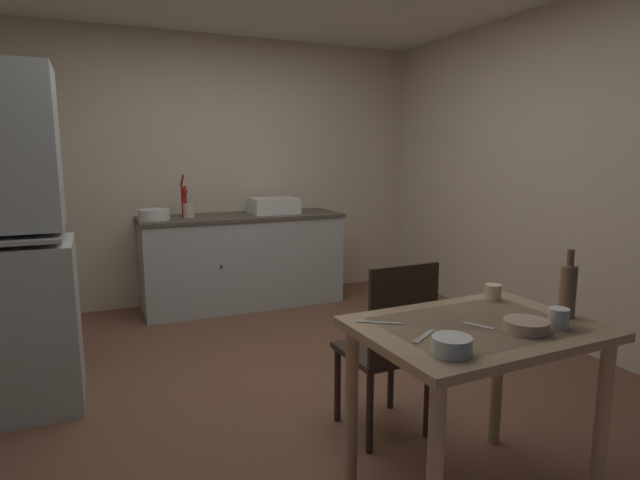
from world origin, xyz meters
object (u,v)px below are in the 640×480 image
object	(u,v)px
sink_basin	(274,205)
hand_pump	(184,199)
chair_far_side	(390,346)
teacup_mint	(559,318)
serving_bowl_wide	(452,345)
mixing_bowl_counter	(154,215)
dining_table	(476,354)
glass_bottle	(568,289)

from	to	relation	value
sink_basin	hand_pump	size ratio (longest dim) A/B	1.13
sink_basin	chair_far_side	world-z (taller)	sink_basin
hand_pump	chair_far_side	world-z (taller)	hand_pump
chair_far_side	teacup_mint	distance (m)	0.86
sink_basin	teacup_mint	distance (m)	3.33
hand_pump	serving_bowl_wide	distance (m)	3.45
teacup_mint	sink_basin	bearing A→B (deg)	90.71
mixing_bowl_counter	dining_table	world-z (taller)	mixing_bowl_counter
mixing_bowl_counter	chair_far_side	size ratio (longest dim) A/B	0.29
dining_table	chair_far_side	size ratio (longest dim) A/B	1.05
mixing_bowl_counter	teacup_mint	size ratio (longest dim) A/B	3.40
sink_basin	dining_table	distance (m)	3.19
sink_basin	teacup_mint	size ratio (longest dim) A/B	5.56
sink_basin	chair_far_side	size ratio (longest dim) A/B	0.48
serving_bowl_wide	glass_bottle	bearing A→B (deg)	11.22
mixing_bowl_counter	teacup_mint	bearing A→B (deg)	-70.65
mixing_bowl_counter	glass_bottle	world-z (taller)	glass_bottle
mixing_bowl_counter	chair_far_side	distance (m)	2.72
sink_basin	mixing_bowl_counter	size ratio (longest dim) A/B	1.64
sink_basin	hand_pump	world-z (taller)	hand_pump
teacup_mint	hand_pump	bearing A→B (deg)	104.56
mixing_bowl_counter	glass_bottle	bearing A→B (deg)	-67.90
chair_far_side	serving_bowl_wide	xyz separation A→B (m)	(-0.24, -0.78, 0.31)
hand_pump	teacup_mint	xyz separation A→B (m)	(0.88, -3.37, -0.23)
hand_pump	chair_far_side	xyz separation A→B (m)	(0.56, -2.64, -0.55)
dining_table	serving_bowl_wide	size ratio (longest dim) A/B	7.00
glass_bottle	sink_basin	bearing A→B (deg)	93.27
mixing_bowl_counter	serving_bowl_wide	bearing A→B (deg)	-79.74
hand_pump	serving_bowl_wide	bearing A→B (deg)	-84.54
hand_pump	glass_bottle	size ratio (longest dim) A/B	1.35
dining_table	chair_far_side	xyz separation A→B (m)	(-0.05, 0.57, -0.16)
hand_pump	teacup_mint	world-z (taller)	hand_pump
hand_pump	glass_bottle	xyz separation A→B (m)	(1.02, -3.28, -0.15)
chair_far_side	serving_bowl_wide	size ratio (longest dim) A/B	6.66
serving_bowl_wide	sink_basin	bearing A→B (deg)	81.44
hand_pump	mixing_bowl_counter	bearing A→B (deg)	-160.91
dining_table	serving_bowl_wide	bearing A→B (deg)	-144.02
serving_bowl_wide	teacup_mint	bearing A→B (deg)	4.99
sink_basin	serving_bowl_wide	distance (m)	3.42
teacup_mint	glass_bottle	xyz separation A→B (m)	(0.14, 0.09, 0.08)
dining_table	teacup_mint	bearing A→B (deg)	-31.91
teacup_mint	glass_bottle	distance (m)	0.19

